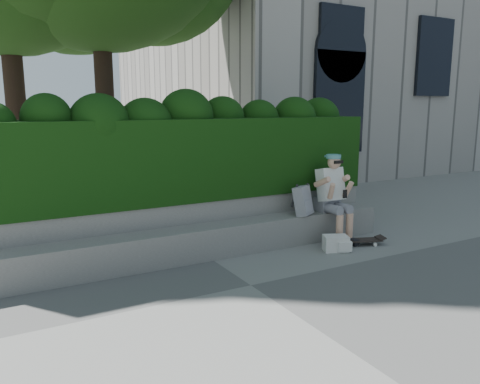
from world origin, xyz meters
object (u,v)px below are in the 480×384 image
backpack_plaid (303,201)px  person (333,194)px  skateboard (354,241)px  backpack_ground (336,243)px

backpack_plaid → person: bearing=-38.5°
skateboard → backpack_ground: 0.44m
skateboard → backpack_plaid: backpack_plaid is taller
person → backpack_plaid: 0.53m
skateboard → backpack_ground: size_ratio=2.47×
skateboard → backpack_ground: backpack_ground is taller
skateboard → backpack_plaid: size_ratio=1.93×
backpack_plaid → backpack_ground: bearing=-101.7°
backpack_ground → person: bearing=80.9°
skateboard → backpack_plaid: (-0.62, 0.52, 0.60)m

